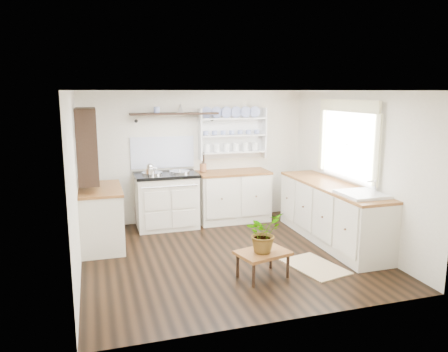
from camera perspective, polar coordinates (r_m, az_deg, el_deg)
The scene contains 19 objects.
floor at distance 6.32m, azimuth 0.54°, elevation -10.26°, with size 4.00×3.80×0.01m, color black.
wall_back at distance 7.81m, azimuth -3.65°, elevation 2.56°, with size 4.00×0.02×2.30m, color beige.
wall_right at distance 6.86m, azimuth 16.70°, elevation 0.95°, with size 0.02×3.80×2.30m, color beige.
wall_left at distance 5.73m, azimuth -18.86°, elevation -1.09°, with size 0.02×3.80×2.30m, color beige.
ceiling at distance 5.89m, azimuth 0.59°, elevation 11.08°, with size 4.00×3.80×0.01m, color white.
window at distance 6.90m, azimuth 15.85°, elevation 4.53°, with size 0.08×1.55×1.22m.
aga_cooker at distance 7.50m, azimuth -7.50°, elevation -3.10°, with size 1.05×0.73×0.97m.
back_cabinets at distance 7.81m, azimuth 1.22°, elevation -2.56°, with size 1.27×0.63×0.90m.
right_cabinets at distance 6.94m, azimuth 13.86°, elevation -4.65°, with size 0.62×2.43×0.90m.
belfast_sink at distance 6.24m, azimuth 17.51°, elevation -3.35°, with size 0.55×0.60×0.45m.
left_cabinets at distance 6.77m, azimuth -15.75°, elevation -5.13°, with size 0.62×1.13×0.90m.
plate_rack at distance 7.90m, azimuth 0.99°, elevation 5.64°, with size 1.20×0.22×0.90m.
high_shelf at distance 7.53m, azimuth -6.49°, elevation 8.01°, with size 1.50×0.29×0.16m.
left_shelving at distance 6.56m, azimuth -17.47°, elevation 4.00°, with size 0.28×0.80×1.05m, color black.
kettle at distance 7.23m, azimuth -9.64°, elevation 0.79°, with size 0.16×0.16×0.20m, color silver, non-canonical shape.
utensil_crock at distance 7.64m, azimuth -2.75°, elevation 1.09°, with size 0.12×0.12×0.14m, color brown.
center_table at distance 5.53m, azimuth 5.10°, elevation -10.23°, with size 0.72×0.59×0.34m.
potted_plant at distance 5.43m, azimuth 5.15°, elevation -7.37°, with size 0.44×0.38×0.49m, color #3F7233.
floor_rug at distance 6.03m, azimuth 11.80°, elevation -11.50°, with size 0.55×0.85×0.02m, color #968057.
Camera 1 is at (-1.78, -5.62, 2.29)m, focal length 35.00 mm.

